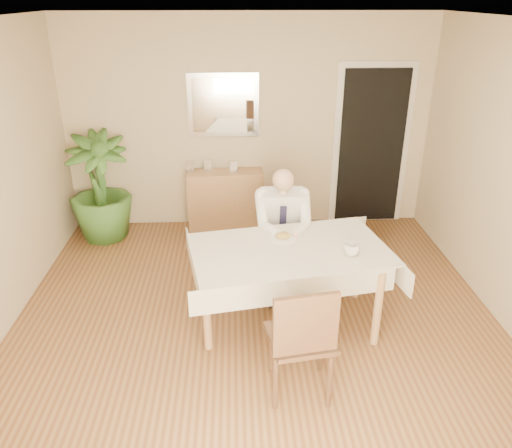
{
  "coord_description": "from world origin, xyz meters",
  "views": [
    {
      "loc": [
        -0.18,
        -3.58,
        2.78
      ],
      "look_at": [
        0.0,
        0.35,
        0.95
      ],
      "focal_mm": 35.0,
      "sensor_mm": 36.0,
      "label": 1
    }
  ],
  "objects_px": {
    "dining_table": "(289,257)",
    "sideboard": "(226,200)",
    "coffee_mug": "(351,249)",
    "potted_palm": "(100,187)",
    "chair_far": "(280,234)",
    "chair_near": "(303,337)",
    "seated_man": "(283,226)"
  },
  "relations": [
    {
      "from": "chair_far",
      "to": "sideboard",
      "type": "height_order",
      "value": "chair_far"
    },
    {
      "from": "dining_table",
      "to": "coffee_mug",
      "type": "bearing_deg",
      "value": -25.4
    },
    {
      "from": "chair_near",
      "to": "sideboard",
      "type": "distance_m",
      "value": 3.1
    },
    {
      "from": "dining_table",
      "to": "chair_far",
      "type": "height_order",
      "value": "chair_far"
    },
    {
      "from": "dining_table",
      "to": "potted_palm",
      "type": "bearing_deg",
      "value": 127.98
    },
    {
      "from": "chair_far",
      "to": "sideboard",
      "type": "distance_m",
      "value": 1.34
    },
    {
      "from": "coffee_mug",
      "to": "sideboard",
      "type": "height_order",
      "value": "coffee_mug"
    },
    {
      "from": "chair_far",
      "to": "coffee_mug",
      "type": "height_order",
      "value": "coffee_mug"
    },
    {
      "from": "dining_table",
      "to": "chair_near",
      "type": "bearing_deg",
      "value": -100.76
    },
    {
      "from": "chair_far",
      "to": "chair_near",
      "type": "xyz_separation_m",
      "value": [
        -0.0,
        -1.84,
        0.09
      ]
    },
    {
      "from": "seated_man",
      "to": "potted_palm",
      "type": "height_order",
      "value": "potted_palm"
    },
    {
      "from": "dining_table",
      "to": "sideboard",
      "type": "xyz_separation_m",
      "value": [
        -0.59,
        2.07,
        -0.29
      ]
    },
    {
      "from": "dining_table",
      "to": "sideboard",
      "type": "relative_size",
      "value": 2.0
    },
    {
      "from": "chair_near",
      "to": "seated_man",
      "type": "height_order",
      "value": "seated_man"
    },
    {
      "from": "dining_table",
      "to": "potted_palm",
      "type": "distance_m",
      "value": 2.8
    },
    {
      "from": "coffee_mug",
      "to": "potted_palm",
      "type": "relative_size",
      "value": 0.1
    },
    {
      "from": "dining_table",
      "to": "potted_palm",
      "type": "xyz_separation_m",
      "value": [
        -2.09,
        1.86,
        -0.01
      ]
    },
    {
      "from": "chair_near",
      "to": "potted_palm",
      "type": "distance_m",
      "value": 3.51
    },
    {
      "from": "coffee_mug",
      "to": "sideboard",
      "type": "bearing_deg",
      "value": 116.53
    },
    {
      "from": "chair_near",
      "to": "potted_palm",
      "type": "bearing_deg",
      "value": 117.02
    },
    {
      "from": "dining_table",
      "to": "sideboard",
      "type": "distance_m",
      "value": 2.17
    },
    {
      "from": "seated_man",
      "to": "potted_palm",
      "type": "xyz_separation_m",
      "value": [
        -2.09,
        1.26,
        -0.03
      ]
    },
    {
      "from": "chair_near",
      "to": "seated_man",
      "type": "distance_m",
      "value": 1.57
    },
    {
      "from": "chair_near",
      "to": "chair_far",
      "type": "bearing_deg",
      "value": 80.36
    },
    {
      "from": "chair_far",
      "to": "sideboard",
      "type": "relative_size",
      "value": 0.88
    },
    {
      "from": "chair_near",
      "to": "coffee_mug",
      "type": "relative_size",
      "value": 7.33
    },
    {
      "from": "dining_table",
      "to": "coffee_mug",
      "type": "height_order",
      "value": "coffee_mug"
    },
    {
      "from": "coffee_mug",
      "to": "sideboard",
      "type": "relative_size",
      "value": 0.14
    },
    {
      "from": "chair_far",
      "to": "dining_table",
      "type": "bearing_deg",
      "value": -84.84
    },
    {
      "from": "sideboard",
      "to": "chair_near",
      "type": "bearing_deg",
      "value": -82.03
    },
    {
      "from": "seated_man",
      "to": "coffee_mug",
      "type": "xyz_separation_m",
      "value": [
        0.51,
        -0.73,
        0.11
      ]
    },
    {
      "from": "dining_table",
      "to": "chair_near",
      "type": "relative_size",
      "value": 1.95
    }
  ]
}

